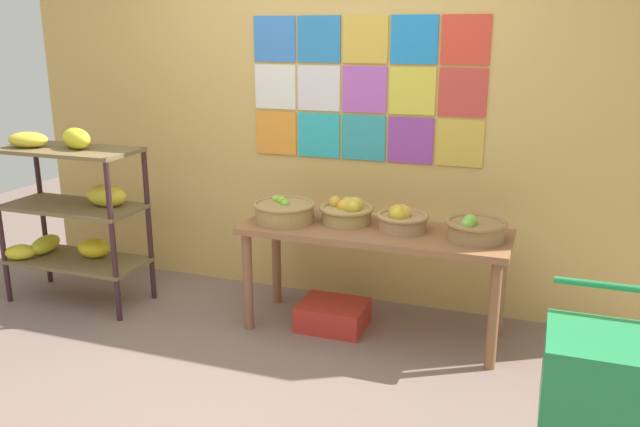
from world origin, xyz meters
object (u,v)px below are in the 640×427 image
fruit_basket_back_left (402,218)px  shopping_cart (610,390)px  fruit_basket_back_right (284,211)px  banana_shelf_unit (75,204)px  fruit_basket_centre (347,211)px  fruit_basket_right (475,228)px  display_table (374,243)px  produce_crate_under_table (333,315)px

fruit_basket_back_left → shopping_cart: fruit_basket_back_left is taller
fruit_basket_back_left → fruit_basket_back_right: (-0.72, -0.07, -0.01)m
banana_shelf_unit → fruit_basket_centre: bearing=8.4°
banana_shelf_unit → shopping_cart: bearing=-15.7°
banana_shelf_unit → fruit_basket_centre: banana_shelf_unit is taller
fruit_basket_right → display_table: bearing=178.6°
fruit_basket_centre → fruit_basket_right: bearing=-6.8°
fruit_basket_right → banana_shelf_unit: bearing=-176.1°
fruit_basket_centre → produce_crate_under_table: (-0.05, -0.11, -0.66)m
produce_crate_under_table → fruit_basket_right: bearing=0.8°
produce_crate_under_table → fruit_basket_centre: bearing=62.8°
display_table → fruit_basket_back_left: (0.16, 0.03, 0.16)m
fruit_basket_right → shopping_cart: 1.32m
shopping_cart → fruit_basket_back_left: bearing=126.6°
display_table → fruit_basket_centre: size_ratio=4.77×
fruit_basket_centre → fruit_basket_back_left: bearing=-7.8°
banana_shelf_unit → fruit_basket_back_left: size_ratio=3.91×
fruit_basket_centre → fruit_basket_right: size_ratio=0.97×
fruit_basket_centre → display_table: bearing=-22.2°
fruit_basket_centre → produce_crate_under_table: bearing=-117.2°
fruit_basket_back_left → fruit_basket_back_right: size_ratio=0.80×
banana_shelf_unit → fruit_basket_right: size_ratio=3.48×
fruit_basket_right → fruit_basket_back_right: 1.16m
fruit_basket_back_right → produce_crate_under_table: bearing=2.2°
display_table → fruit_basket_centre: 0.26m
banana_shelf_unit → shopping_cart: banana_shelf_unit is taller
display_table → produce_crate_under_table: 0.56m
shopping_cart → display_table: bearing=131.2°
display_table → fruit_basket_back_right: size_ratio=4.14×
fruit_basket_right → fruit_basket_back_left: bearing=174.1°
fruit_basket_right → fruit_basket_back_right: (-1.16, -0.02, 0.00)m
fruit_basket_right → fruit_basket_centre: bearing=173.2°
fruit_basket_right → produce_crate_under_table: bearing=-179.2°
display_table → fruit_basket_back_left: 0.23m
display_table → fruit_basket_back_left: bearing=10.9°
fruit_basket_centre → shopping_cart: 1.90m
produce_crate_under_table → shopping_cart: size_ratio=0.50×
display_table → shopping_cart: (1.26, -1.12, -0.11)m
banana_shelf_unit → display_table: banana_shelf_unit is taller
display_table → fruit_basket_back_right: bearing=-176.1°
fruit_basket_centre → fruit_basket_back_right: bearing=-162.4°
fruit_basket_back_left → fruit_basket_right: (0.43, -0.05, -0.01)m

